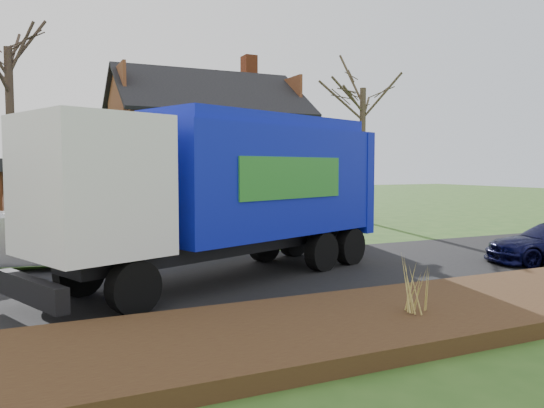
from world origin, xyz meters
name	(u,v)px	position (x,y,z in m)	size (l,w,h in m)	color
ground	(288,273)	(0.00, 0.00, 0.00)	(120.00, 120.00, 0.00)	#294E1A
road	(288,272)	(0.00, 0.00, 0.01)	(80.00, 7.00, 0.02)	black
mulch_verge	(412,315)	(0.00, -5.30, 0.15)	(80.00, 3.50, 0.30)	#321A10
main_house	(196,147)	(1.49, 13.91, 4.03)	(12.95, 8.95, 9.26)	beige
garbage_truck	(232,184)	(-1.73, -0.08, 2.52)	(10.47, 6.36, 4.37)	black
silver_sedan	(20,241)	(-6.87, 3.67, 0.83)	(1.75, 5.03, 1.66)	#9EA1A5
tree_front_west	(7,18)	(-7.15, 9.92, 8.71)	(3.56, 3.56, 10.57)	#382B22
tree_front_east	(363,66)	(9.97, 10.94, 8.40)	(3.72, 3.72, 10.34)	#443928
tree_back	(184,86)	(3.51, 23.26, 8.62)	(3.27, 3.27, 10.34)	#3C2C24
grass_clump_mid	(413,284)	(-0.22, -5.57, 0.81)	(0.37, 0.30, 1.03)	tan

